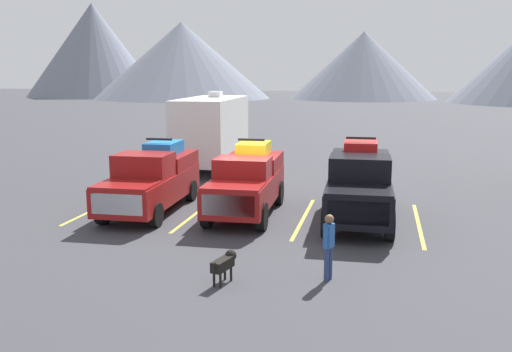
% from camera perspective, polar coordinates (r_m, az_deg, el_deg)
% --- Properties ---
extents(ground_plane, '(240.00, 240.00, 0.00)m').
position_cam_1_polar(ground_plane, '(19.39, -0.80, -4.16)').
color(ground_plane, '#38383D').
extents(pickup_truck_a, '(2.23, 5.65, 2.52)m').
position_cam_1_polar(pickup_truck_a, '(20.39, -10.54, -0.26)').
color(pickup_truck_a, maroon).
rests_on(pickup_truck_a, ground).
extents(pickup_truck_b, '(2.19, 5.31, 2.57)m').
position_cam_1_polar(pickup_truck_b, '(19.54, -0.92, -0.50)').
color(pickup_truck_b, maroon).
rests_on(pickup_truck_b, ground).
extents(pickup_truck_c, '(2.29, 5.69, 2.73)m').
position_cam_1_polar(pickup_truck_c, '(18.96, 10.48, -0.75)').
color(pickup_truck_c, black).
rests_on(pickup_truck_c, ground).
extents(lot_stripe_a, '(0.12, 5.50, 0.01)m').
position_cam_1_polar(lot_stripe_a, '(21.61, -15.53, -2.99)').
color(lot_stripe_a, gold).
rests_on(lot_stripe_a, ground).
extents(lot_stripe_b, '(0.12, 5.50, 0.01)m').
position_cam_1_polar(lot_stripe_b, '(20.13, -5.92, -3.65)').
color(lot_stripe_b, gold).
rests_on(lot_stripe_b, ground).
extents(lot_stripe_c, '(0.12, 5.50, 0.01)m').
position_cam_1_polar(lot_stripe_c, '(19.30, 4.88, -4.26)').
color(lot_stripe_c, gold).
rests_on(lot_stripe_c, ground).
extents(lot_stripe_d, '(0.12, 5.50, 0.01)m').
position_cam_1_polar(lot_stripe_d, '(19.19, 16.23, -4.74)').
color(lot_stripe_d, gold).
rests_on(lot_stripe_d, ground).
extents(camper_trailer_a, '(2.78, 7.55, 3.91)m').
position_cam_1_polar(camper_trailer_a, '(28.42, -4.57, 4.78)').
color(camper_trailer_a, white).
rests_on(camper_trailer_a, ground).
extents(person_a, '(0.27, 0.34, 1.63)m').
position_cam_1_polar(person_a, '(13.53, 7.42, -6.74)').
color(person_a, navy).
rests_on(person_a, ground).
extents(dog, '(0.45, 0.98, 0.72)m').
position_cam_1_polar(dog, '(13.44, -3.18, -8.78)').
color(dog, black).
rests_on(dog, ground).
extents(mountain_ridge, '(145.69, 42.68, 17.78)m').
position_cam_1_polar(mountain_ridge, '(97.39, 19.23, 11.84)').
color(mountain_ridge, slate).
rests_on(mountain_ridge, ground).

